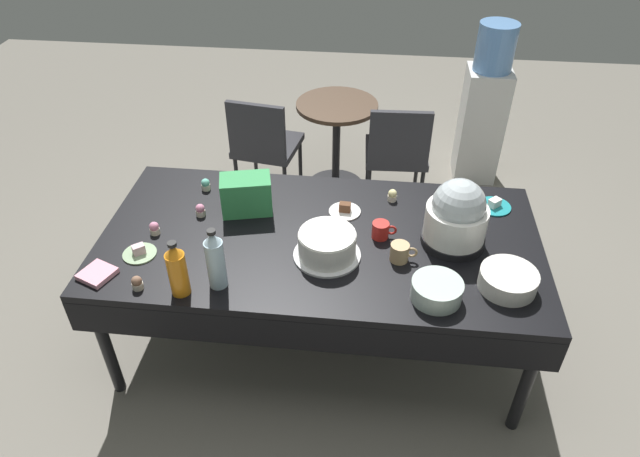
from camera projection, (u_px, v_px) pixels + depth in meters
ground at (320, 336)px, 3.30m from camera, size 9.00×9.00×0.00m
potluck_table at (320, 246)px, 2.87m from camera, size 2.20×1.10×0.75m
frosted_layer_cake at (327, 245)px, 2.68m from camera, size 0.33×0.33×0.14m
slow_cooker at (457, 216)px, 2.70m from camera, size 0.31×0.31×0.35m
glass_salad_bowl at (437, 290)px, 2.47m from camera, size 0.23×0.23×0.09m
ceramic_snack_bowl at (508, 280)px, 2.52m from camera, size 0.26×0.26×0.09m
dessert_plate_teal at (494, 205)px, 3.03m from camera, size 0.18×0.18×0.05m
dessert_plate_sage at (139, 252)px, 2.72m from camera, size 0.16×0.16×0.05m
dessert_plate_white at (345, 210)px, 2.99m from camera, size 0.17×0.17×0.06m
cupcake_mint at (206, 185)px, 3.15m from camera, size 0.05×0.05×0.07m
cupcake_cocoa at (392, 195)px, 3.06m from camera, size 0.05×0.05×0.07m
cupcake_berry at (200, 210)px, 2.96m from camera, size 0.05×0.05×0.07m
cupcake_vanilla at (154, 228)px, 2.83m from camera, size 0.05×0.05×0.07m
cupcake_rose at (137, 283)px, 2.52m from camera, size 0.05×0.05×0.07m
soda_bottle_water at (215, 260)px, 2.47m from camera, size 0.08×0.08×0.31m
soda_bottle_orange_juice at (177, 270)px, 2.44m from camera, size 0.09×0.09×0.28m
coffee_mug_red at (381, 230)px, 2.80m from camera, size 0.12×0.08×0.09m
coffee_mug_tan at (400, 252)px, 2.67m from camera, size 0.13×0.09×0.09m
coffee_mug_black at (443, 200)px, 3.01m from camera, size 0.12×0.08×0.08m
soda_carton at (246, 194)px, 2.95m from camera, size 0.29×0.22×0.20m
paper_napkin_stack at (97, 274)px, 2.60m from camera, size 0.18×0.18×0.02m
maroon_chair_left at (264, 142)px, 4.11m from camera, size 0.50×0.50×0.85m
maroon_chair_right at (397, 150)px, 4.03m from camera, size 0.46×0.46×0.85m
round_cafe_table at (337, 131)px, 4.24m from camera, size 0.60×0.60×0.72m
water_cooler at (484, 109)px, 4.32m from camera, size 0.32×0.32×1.24m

